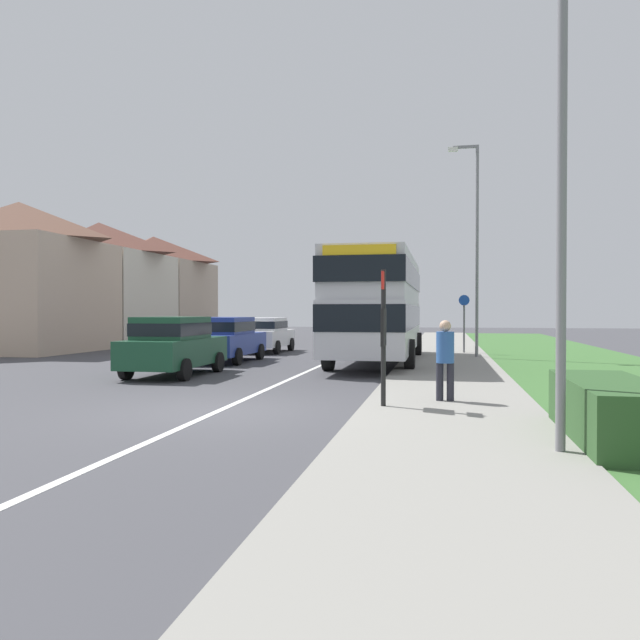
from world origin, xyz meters
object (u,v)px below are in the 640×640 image
double_decker_bus (378,303)px  pedestrian_at_stop (445,356)px  bus_stop_sign (383,328)px  cycle_route_sign (464,321)px  parked_car_white (265,333)px  parked_car_dark_green (174,344)px  street_lamp_near (553,107)px  street_lamp_mid (474,238)px  parked_car_blue (226,337)px

double_decker_bus → pedestrian_at_stop: (2.28, -9.47, -1.17)m
bus_stop_sign → cycle_route_sign: (1.92, 15.13, -0.11)m
double_decker_bus → parked_car_white: bearing=138.2°
pedestrian_at_stop → double_decker_bus: bearing=103.5°
parked_car_dark_green → street_lamp_near: street_lamp_near is taller
pedestrian_at_stop → bus_stop_sign: 1.51m
parked_car_dark_green → pedestrian_at_stop: size_ratio=2.39×
pedestrian_at_stop → street_lamp_near: bearing=-72.6°
parked_car_dark_green → parked_car_white: parked_car_dark_green is taller
parked_car_dark_green → street_lamp_mid: bearing=41.5°
double_decker_bus → bus_stop_sign: bearing=-83.5°
double_decker_bus → street_lamp_mid: (3.39, 2.50, 2.47)m
pedestrian_at_stop → bus_stop_sign: bearing=-141.9°
parked_car_dark_green → pedestrian_at_stop: (7.57, -4.30, 0.05)m
parked_car_white → bus_stop_sign: (6.73, -15.30, 0.68)m
parked_car_white → bus_stop_sign: bus_stop_sign is taller
parked_car_blue → bus_stop_sign: 12.01m
cycle_route_sign → parked_car_blue: bearing=-149.0°
double_decker_bus → parked_car_dark_green: bearing=-135.7°
double_decker_bus → parked_car_dark_green: 7.49m
bus_stop_sign → parked_car_dark_green: bearing=141.4°
street_lamp_mid → parked_car_white: bearing=164.6°
pedestrian_at_stop → cycle_route_sign: size_ratio=0.66×
parked_car_dark_green → parked_car_blue: parked_car_dark_green is taller
parked_car_white → cycle_route_sign: 8.68m
cycle_route_sign → street_lamp_mid: (0.30, -2.29, 3.19)m
street_lamp_near → bus_stop_sign: bearing=126.6°
parked_car_blue → cycle_route_sign: (8.57, 5.15, 0.53)m
parked_car_white → parked_car_blue: bearing=-89.1°
double_decker_bus → pedestrian_at_stop: bearing=-76.5°
street_lamp_mid → street_lamp_near: bearing=-89.4°
pedestrian_at_stop → bus_stop_sign: size_ratio=0.64×
cycle_route_sign → street_lamp_near: (0.46, -18.33, 2.92)m
parked_car_white → street_lamp_near: street_lamp_near is taller
parked_car_white → street_lamp_near: size_ratio=0.53×
cycle_route_sign → street_lamp_near: 18.57m
street_lamp_near → street_lamp_mid: bearing=90.6°
parked_car_dark_green → street_lamp_near: (8.84, -8.37, 3.43)m
double_decker_bus → cycle_route_sign: bearing=57.2°
double_decker_bus → street_lamp_near: (3.55, -13.54, 2.21)m
parked_car_white → cycle_route_sign: (8.66, -0.17, 0.57)m
bus_stop_sign → cycle_route_sign: bearing=82.8°
double_decker_bus → parked_car_blue: double_decker_bus is taller
street_lamp_near → parked_car_blue: bearing=124.4°
street_lamp_near → pedestrian_at_stop: bearing=107.4°
double_decker_bus → parked_car_white: size_ratio=2.52×
parked_car_dark_green → bus_stop_sign: bus_stop_sign is taller
parked_car_blue → bus_stop_sign: size_ratio=1.63×
double_decker_bus → street_lamp_mid: size_ratio=1.24×
double_decker_bus → cycle_route_sign: size_ratio=4.01×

